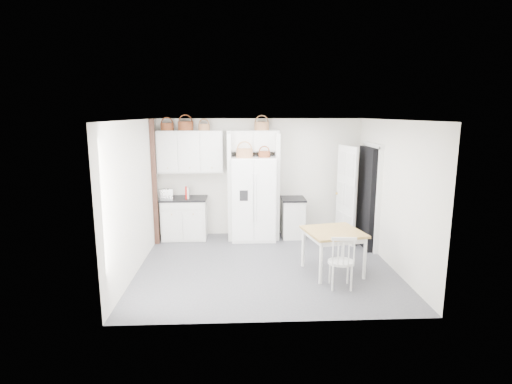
{
  "coord_description": "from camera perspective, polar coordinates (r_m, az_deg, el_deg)",
  "views": [
    {
      "loc": [
        -0.48,
        -6.82,
        2.7
      ],
      "look_at": [
        -0.15,
        0.4,
        1.28
      ],
      "focal_mm": 28.0,
      "sensor_mm": 36.0,
      "label": 1
    }
  ],
  "objects": [
    {
      "name": "wall_left",
      "position": [
        7.18,
        -16.83,
        -0.61
      ],
      "size": [
        0.0,
        4.0,
        4.0
      ],
      "primitive_type": "plane",
      "rotation": [
        1.57,
        0.0,
        1.57
      ],
      "color": "silver",
      "rests_on": "floor"
    },
    {
      "name": "toaster",
      "position": [
        8.8,
        -12.7,
        -0.22
      ],
      "size": [
        0.3,
        0.18,
        0.2
      ],
      "primitive_type": "cube",
      "rotation": [
        0.0,
        0.0,
        0.04
      ],
      "color": "silver",
      "rests_on": "counter_left"
    },
    {
      "name": "basket_upper_a",
      "position": [
        8.78,
        -12.58,
        9.08
      ],
      "size": [
        0.28,
        0.28,
        0.16
      ],
      "primitive_type": "cylinder",
      "color": "#582914",
      "rests_on": "upper_cabinet"
    },
    {
      "name": "door_slab",
      "position": [
        8.63,
        12.74,
        -0.35
      ],
      "size": [
        0.21,
        0.79,
        2.05
      ],
      "primitive_type": "cube",
      "rotation": [
        0.0,
        0.0,
        -1.36
      ],
      "color": "white",
      "rests_on": "floor"
    },
    {
      "name": "trim_post",
      "position": [
        8.47,
        -14.31,
        1.25
      ],
      "size": [
        0.09,
        0.09,
        2.6
      ],
      "primitive_type": "cube",
      "color": "#331D12",
      "rests_on": "floor"
    },
    {
      "name": "cookbook_red",
      "position": [
        8.67,
        -9.96,
        -0.1
      ],
      "size": [
        0.05,
        0.17,
        0.25
      ],
      "primitive_type": "cube",
      "rotation": [
        0.0,
        0.0,
        0.11
      ],
      "color": "#9E0B09",
      "rests_on": "counter_left"
    },
    {
      "name": "fridge_panel_left",
      "position": [
        8.66,
        -3.77,
        0.78
      ],
      "size": [
        0.08,
        0.6,
        2.3
      ],
      "primitive_type": "cube",
      "color": "silver",
      "rests_on": "floor"
    },
    {
      "name": "fridge_panel_right",
      "position": [
        8.7,
        2.96,
        0.84
      ],
      "size": [
        0.08,
        0.6,
        2.3
      ],
      "primitive_type": "cube",
      "color": "silver",
      "rests_on": "floor"
    },
    {
      "name": "ceiling",
      "position": [
        6.84,
        1.43,
        10.27
      ],
      "size": [
        4.5,
        4.5,
        0.0
      ],
      "primitive_type": "plane",
      "color": "white",
      "rests_on": "wall_back"
    },
    {
      "name": "wall_back",
      "position": [
        8.94,
        0.49,
        2.11
      ],
      "size": [
        4.5,
        0.0,
        4.5
      ],
      "primitive_type": "plane",
      "rotation": [
        1.57,
        0.0,
        0.0
      ],
      "color": "silver",
      "rests_on": "floor"
    },
    {
      "name": "base_cab_left",
      "position": [
        8.89,
        -10.15,
        -3.81
      ],
      "size": [
        0.94,
        0.6,
        0.87
      ],
      "primitive_type": "cube",
      "color": "silver",
      "rests_on": "floor"
    },
    {
      "name": "bridge_cabinet",
      "position": [
        8.68,
        -0.44,
        7.31
      ],
      "size": [
        1.12,
        0.34,
        0.45
      ],
      "primitive_type": "cube",
      "color": "silver",
      "rests_on": "wall_back"
    },
    {
      "name": "basket_upper_b",
      "position": [
        8.72,
        -10.02,
        9.27
      ],
      "size": [
        0.32,
        0.32,
        0.19
      ],
      "primitive_type": "cylinder",
      "color": "#582914",
      "rests_on": "upper_cabinet"
    },
    {
      "name": "refrigerator",
      "position": [
        8.64,
        -0.37,
        -0.91
      ],
      "size": [
        0.93,
        0.75,
        1.8
      ],
      "primitive_type": "cube",
      "color": "white",
      "rests_on": "floor"
    },
    {
      "name": "counter_right",
      "position": [
        8.8,
        5.34,
        -1.0
      ],
      "size": [
        0.52,
        0.61,
        0.04
      ],
      "primitive_type": "cube",
      "color": "black",
      "rests_on": "base_cab_right"
    },
    {
      "name": "floor",
      "position": [
        7.35,
        1.33,
        -10.44
      ],
      "size": [
        4.5,
        4.5,
        0.0
      ],
      "primitive_type": "plane",
      "color": "#383845",
      "rests_on": "ground"
    },
    {
      "name": "windsor_chair",
      "position": [
        6.48,
        12.04,
        -9.75
      ],
      "size": [
        0.44,
        0.4,
        0.84
      ],
      "primitive_type": "cube",
      "rotation": [
        0.0,
        0.0,
        -0.08
      ],
      "color": "silver",
      "rests_on": "floor"
    },
    {
      "name": "dining_table",
      "position": [
        7.05,
        10.9,
        -8.36
      ],
      "size": [
        1.07,
        1.07,
        0.75
      ],
      "primitive_type": "cube",
      "rotation": [
        0.0,
        0.0,
        0.21
      ],
      "color": "brown",
      "rests_on": "floor"
    },
    {
      "name": "basket_bridge_b",
      "position": [
        8.67,
        0.82,
        9.4
      ],
      "size": [
        0.32,
        0.32,
        0.18
      ],
      "primitive_type": "cylinder",
      "color": "#9C6142",
      "rests_on": "bridge_cabinet"
    },
    {
      "name": "basket_fridge_b",
      "position": [
        8.4,
        1.19,
        5.41
      ],
      "size": [
        0.24,
        0.24,
        0.13
      ],
      "primitive_type": "cylinder",
      "color": "#582914",
      "rests_on": "refrigerator"
    },
    {
      "name": "basket_upper_c",
      "position": [
        8.68,
        -7.43,
        9.17
      ],
      "size": [
        0.24,
        0.24,
        0.14
      ],
      "primitive_type": "cylinder",
      "color": "#9C6142",
      "rests_on": "upper_cabinet"
    },
    {
      "name": "base_cab_right",
      "position": [
        8.9,
        5.28,
        -3.77
      ],
      "size": [
        0.48,
        0.57,
        0.84
      ],
      "primitive_type": "cube",
      "color": "silver",
      "rests_on": "floor"
    },
    {
      "name": "cookbook_cream",
      "position": [
        8.67,
        -9.69,
        -0.15
      ],
      "size": [
        0.04,
        0.16,
        0.24
      ],
      "primitive_type": "cube",
      "rotation": [
        0.0,
        0.0,
        0.07
      ],
      "color": "beige",
      "rests_on": "counter_left"
    },
    {
      "name": "wall_right",
      "position": [
        7.48,
        18.84,
        -0.28
      ],
      "size": [
        0.0,
        4.0,
        4.0
      ],
      "primitive_type": "plane",
      "rotation": [
        1.57,
        0.0,
        -1.57
      ],
      "color": "silver",
      "rests_on": "floor"
    },
    {
      "name": "counter_left",
      "position": [
        8.79,
        -10.25,
        -0.93
      ],
      "size": [
        0.98,
        0.64,
        0.04
      ],
      "primitive_type": "cube",
      "color": "black",
      "rests_on": "base_cab_left"
    },
    {
      "name": "doorway_void",
      "position": [
        8.42,
        15.7,
        -0.78
      ],
      "size": [
        0.18,
        0.85,
        2.05
      ],
      "primitive_type": "cube",
      "color": "black",
      "rests_on": "floor"
    },
    {
      "name": "basket_fridge_a",
      "position": [
        8.38,
        -1.65,
        5.58
      ],
      "size": [
        0.34,
        0.34,
        0.18
      ],
      "primitive_type": "cylinder",
      "color": "#9C6142",
      "rests_on": "refrigerator"
    },
    {
      "name": "upper_cabinet",
      "position": [
        8.75,
        -9.35,
        5.72
      ],
      "size": [
        1.4,
        0.34,
        0.9
      ],
      "primitive_type": "cube",
      "color": "silver",
      "rests_on": "wall_back"
    }
  ]
}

